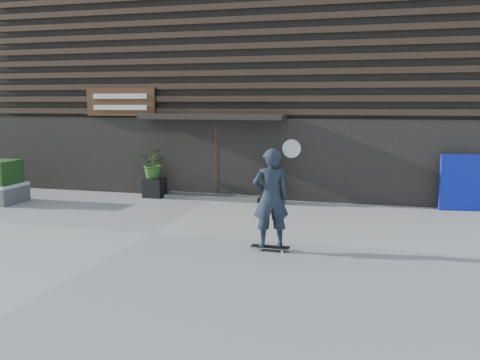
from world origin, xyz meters
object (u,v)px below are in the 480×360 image
(skateboarder, at_px, (271,198))
(planter_pot_left, at_px, (155,188))
(blue_tarp, at_px, (471,183))
(planter_pot_right, at_px, (272,193))

(skateboarder, bearing_deg, planter_pot_left, 133.42)
(planter_pot_left, height_order, blue_tarp, blue_tarp)
(planter_pot_left, relative_size, planter_pot_right, 1.00)
(planter_pot_left, height_order, skateboarder, skateboarder)
(planter_pot_left, bearing_deg, skateboarder, -46.58)
(planter_pot_left, xyz_separation_m, planter_pot_right, (3.80, 0.00, 0.00))
(planter_pot_left, relative_size, blue_tarp, 0.36)
(planter_pot_right, distance_m, blue_tarp, 5.57)
(blue_tarp, bearing_deg, planter_pot_right, 172.99)
(planter_pot_left, xyz_separation_m, blue_tarp, (9.34, 0.30, 0.48))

